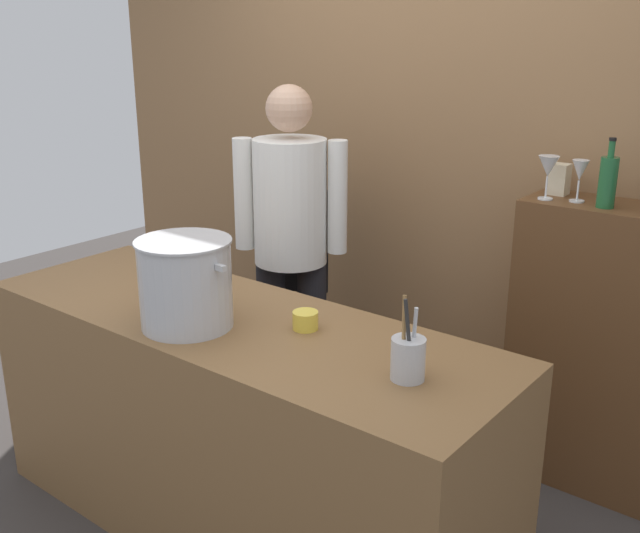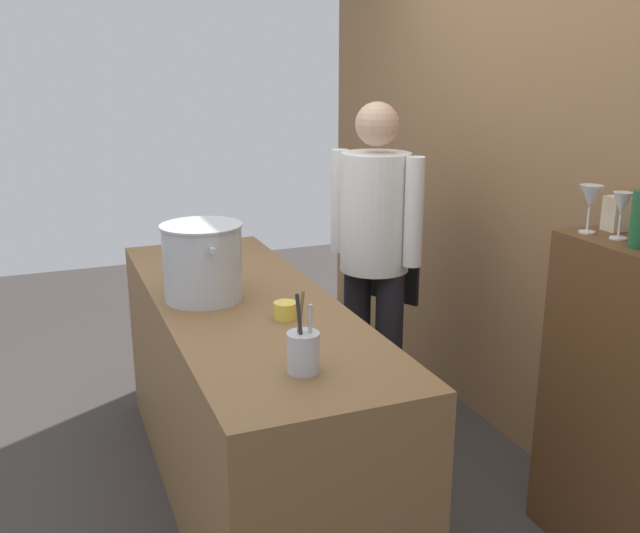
{
  "view_description": "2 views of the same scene",
  "coord_description": "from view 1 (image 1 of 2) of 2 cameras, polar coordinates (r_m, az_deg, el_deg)",
  "views": [
    {
      "loc": [
        1.79,
        -1.76,
        1.91
      ],
      "look_at": [
        0.14,
        0.33,
        1.04
      ],
      "focal_mm": 41.7,
      "sensor_mm": 36.0,
      "label": 1
    },
    {
      "loc": [
        2.7,
        -0.74,
        1.84
      ],
      "look_at": [
        0.05,
        0.31,
        1.02
      ],
      "focal_mm": 40.29,
      "sensor_mm": 36.0,
      "label": 2
    }
  ],
  "objects": [
    {
      "name": "brick_back_panel",
      "position": [
        3.65,
        8.97,
        11.45
      ],
      "size": [
        4.4,
        0.1,
        3.0
      ],
      "primitive_type": "cube",
      "color": "olive",
      "rests_on": "ground_plane"
    },
    {
      "name": "wine_glass_wide",
      "position": [
        3.13,
        17.11,
        7.27
      ],
      "size": [
        0.08,
        0.08,
        0.18
      ],
      "color": "silver",
      "rests_on": "bar_cabinet"
    },
    {
      "name": "butter_jar",
      "position": [
        2.58,
        -1.13,
        -4.15
      ],
      "size": [
        0.09,
        0.09,
        0.06
      ],
      "primitive_type": "cylinder",
      "color": "yellow",
      "rests_on": "prep_counter"
    },
    {
      "name": "ground_plane",
      "position": [
        3.15,
        -5.99,
        -19.31
      ],
      "size": [
        8.0,
        8.0,
        0.0
      ],
      "primitive_type": "plane",
      "color": "#383330"
    },
    {
      "name": "stockpot_large",
      "position": [
        2.61,
        -10.29,
        -1.29
      ],
      "size": [
        0.39,
        0.33,
        0.31
      ],
      "color": "#B7BABF",
      "rests_on": "prep_counter"
    },
    {
      "name": "spice_tin_cream",
      "position": [
        3.25,
        17.92,
        6.39
      ],
      "size": [
        0.07,
        0.07,
        0.13
      ],
      "primitive_type": "cube",
      "color": "beige",
      "rests_on": "bar_cabinet"
    },
    {
      "name": "prep_counter",
      "position": [
        2.9,
        -6.29,
        -12.23
      ],
      "size": [
        2.1,
        0.7,
        0.9
      ],
      "primitive_type": "cube",
      "color": "brown",
      "rests_on": "ground_plane"
    },
    {
      "name": "chef",
      "position": [
        3.48,
        -2.25,
        2.35
      ],
      "size": [
        0.47,
        0.41,
        1.66
      ],
      "rotation": [
        0.0,
        0.0,
        3.65
      ],
      "color": "black",
      "rests_on": "ground_plane"
    },
    {
      "name": "wine_bottle_green",
      "position": [
        3.07,
        21.21,
        6.14
      ],
      "size": [
        0.07,
        0.07,
        0.27
      ],
      "color": "#1E592D",
      "rests_on": "bar_cabinet"
    },
    {
      "name": "utensil_crock",
      "position": [
        2.23,
        6.77,
        -6.95
      ],
      "size": [
        0.1,
        0.1,
        0.26
      ],
      "color": "#B7BABF",
      "rests_on": "prep_counter"
    },
    {
      "name": "bar_cabinet",
      "position": [
        3.32,
        21.11,
        -6.1
      ],
      "size": [
        0.76,
        0.32,
        1.23
      ],
      "primitive_type": "cube",
      "color": "brown",
      "rests_on": "ground_plane"
    },
    {
      "name": "wine_glass_tall",
      "position": [
        3.13,
        19.32,
        6.85
      ],
      "size": [
        0.07,
        0.07,
        0.17
      ],
      "color": "silver",
      "rests_on": "bar_cabinet"
    }
  ]
}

